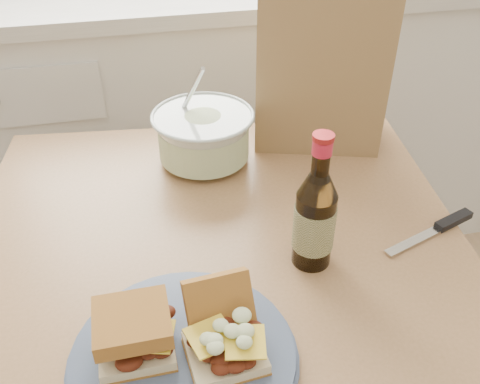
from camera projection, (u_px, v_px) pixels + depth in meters
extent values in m
cube|color=silver|center=(180.00, 125.00, 1.88)|extent=(2.40, 0.60, 0.90)
cube|color=#AB7B50|center=(218.00, 260.00, 0.94)|extent=(0.98, 0.98, 0.04)
cube|color=#AB7B50|center=(65.00, 269.00, 1.44)|extent=(0.07, 0.07, 0.70)
cube|color=#AB7B50|center=(351.00, 248.00, 1.51)|extent=(0.07, 0.07, 0.70)
cylinder|color=#495876|center=(183.00, 357.00, 0.74)|extent=(0.31, 0.31, 0.02)
cube|color=beige|center=(136.00, 347.00, 0.73)|extent=(0.10, 0.09, 0.02)
cube|color=yellow|center=(134.00, 332.00, 0.71)|extent=(0.06, 0.06, 0.00)
cube|color=#9D5E29|center=(132.00, 322.00, 0.70)|extent=(0.10, 0.09, 0.03)
cube|color=beige|center=(225.00, 353.00, 0.72)|extent=(0.11, 0.10, 0.02)
cube|color=yellow|center=(225.00, 338.00, 0.70)|extent=(0.06, 0.06, 0.00)
cube|color=#9D5E29|center=(219.00, 305.00, 0.75)|extent=(0.10, 0.08, 0.09)
cone|color=silver|center=(204.00, 138.00, 1.13)|extent=(0.21, 0.21, 0.11)
cylinder|color=silver|center=(204.00, 140.00, 1.13)|extent=(0.19, 0.19, 0.07)
torus|color=silver|center=(203.00, 116.00, 1.10)|extent=(0.22, 0.22, 0.01)
cylinder|color=silver|center=(190.00, 95.00, 1.10)|extent=(0.06, 0.07, 0.14)
cylinder|color=black|center=(314.00, 229.00, 0.87)|extent=(0.07, 0.07, 0.14)
cone|color=black|center=(318.00, 184.00, 0.82)|extent=(0.07, 0.07, 0.04)
cylinder|color=black|center=(321.00, 157.00, 0.79)|extent=(0.03, 0.03, 0.06)
cylinder|color=red|center=(322.00, 147.00, 0.78)|extent=(0.03, 0.03, 0.02)
cylinder|color=maroon|center=(324.00, 137.00, 0.77)|extent=(0.03, 0.03, 0.01)
cylinder|color=#363D1E|center=(314.00, 226.00, 0.87)|extent=(0.07, 0.07, 0.08)
cube|color=silver|center=(417.00, 239.00, 0.95)|extent=(0.14, 0.06, 0.00)
cube|color=black|center=(453.00, 220.00, 0.99)|extent=(0.08, 0.05, 0.01)
cube|color=#99724A|center=(321.00, 63.00, 1.14)|extent=(0.31, 0.25, 0.35)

